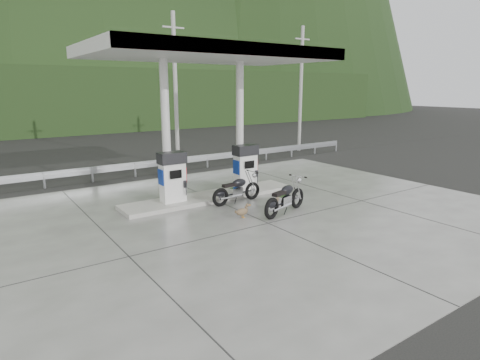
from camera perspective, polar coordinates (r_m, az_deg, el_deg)
ground at (r=13.50m, az=1.37°, el=-5.09°), size 160.00×160.00×0.00m
forecourt_apron at (r=13.50m, az=1.37°, el=-5.05°), size 18.00×14.00×0.02m
pump_island at (r=15.48m, az=-4.07°, el=-2.37°), size 7.00×1.40×0.15m
gas_pump_left at (r=14.53m, az=-9.57°, el=0.41°), size 0.95×0.55×1.80m
gas_pump_right at (r=16.10m, az=0.78°, el=1.83°), size 0.95×0.55×1.80m
canopy_column_left at (r=14.63m, az=-10.48°, el=6.82°), size 0.30×0.30×5.00m
canopy_column_right at (r=16.19m, az=-0.03°, el=7.62°), size 0.30×0.30×5.00m
canopy_roof at (r=14.97m, az=-4.41°, el=17.48°), size 8.50×5.00×0.40m
guardrail at (r=20.17m, az=-12.09°, el=2.79°), size 26.00×0.16×1.42m
road at (r=23.52m, az=-15.31°, el=2.30°), size 60.00×7.00×0.01m
utility_pole_b at (r=22.05m, az=-9.15°, el=12.37°), size 0.22×0.22×8.00m
utility_pole_c at (r=27.19m, az=8.64°, el=12.49°), size 0.22×0.22×8.00m
tree_band at (r=41.09m, az=-24.40°, el=10.24°), size 80.00×6.00×6.00m
forested_hills at (r=70.91m, az=-28.72°, el=8.08°), size 100.00×40.00×140.00m
motorcycle_left at (r=13.65m, az=6.43°, el=-2.63°), size 2.28×1.27×1.03m
motorcycle_right at (r=14.80m, az=-0.45°, el=-1.44°), size 2.07×0.77×0.96m
duck at (r=13.17m, az=0.29°, el=-4.58°), size 0.54×0.15×0.39m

